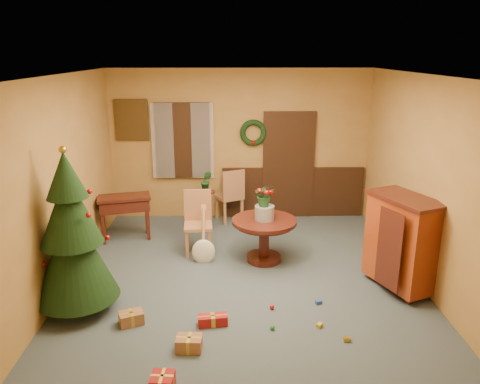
{
  "coord_description": "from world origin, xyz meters",
  "views": [
    {
      "loc": [
        -0.19,
        -6.19,
        3.2
      ],
      "look_at": [
        -0.05,
        0.4,
        1.21
      ],
      "focal_mm": 35.0,
      "sensor_mm": 36.0,
      "label": 1
    }
  ],
  "objects_px": {
    "dining_table": "(264,232)",
    "chair_near": "(198,220)",
    "writing_desk": "(124,207)",
    "sideboard": "(402,240)",
    "christmas_tree": "(72,236)"
  },
  "relations": [
    {
      "from": "dining_table",
      "to": "chair_near",
      "type": "xyz_separation_m",
      "value": [
        -1.06,
        0.4,
        0.07
      ]
    },
    {
      "from": "writing_desk",
      "to": "sideboard",
      "type": "bearing_deg",
      "value": -24.28
    },
    {
      "from": "chair_near",
      "to": "christmas_tree",
      "type": "bearing_deg",
      "value": -128.04
    },
    {
      "from": "christmas_tree",
      "to": "writing_desk",
      "type": "relative_size",
      "value": 2.2
    },
    {
      "from": "christmas_tree",
      "to": "sideboard",
      "type": "height_order",
      "value": "christmas_tree"
    },
    {
      "from": "writing_desk",
      "to": "sideboard",
      "type": "height_order",
      "value": "sideboard"
    },
    {
      "from": "dining_table",
      "to": "sideboard",
      "type": "bearing_deg",
      "value": -27.14
    },
    {
      "from": "dining_table",
      "to": "sideboard",
      "type": "distance_m",
      "value": 2.06
    },
    {
      "from": "dining_table",
      "to": "christmas_tree",
      "type": "distance_m",
      "value": 2.9
    },
    {
      "from": "chair_near",
      "to": "christmas_tree",
      "type": "xyz_separation_m",
      "value": [
        -1.42,
        -1.81,
        0.47
      ]
    },
    {
      "from": "dining_table",
      "to": "christmas_tree",
      "type": "bearing_deg",
      "value": -150.22
    },
    {
      "from": "christmas_tree",
      "to": "sideboard",
      "type": "distance_m",
      "value": 4.33
    },
    {
      "from": "chair_near",
      "to": "christmas_tree",
      "type": "height_order",
      "value": "christmas_tree"
    },
    {
      "from": "sideboard",
      "to": "writing_desk",
      "type": "bearing_deg",
      "value": 155.72
    },
    {
      "from": "chair_near",
      "to": "writing_desk",
      "type": "xyz_separation_m",
      "value": [
        -1.32,
        0.56,
        0.04
      ]
    }
  ]
}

